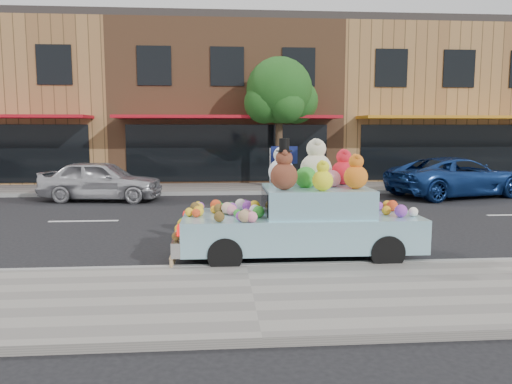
{
  "coord_description": "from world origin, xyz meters",
  "views": [
    {
      "loc": [
        -0.49,
        -13.26,
        2.42
      ],
      "look_at": [
        0.24,
        -4.07,
        1.25
      ],
      "focal_mm": 35.0,
      "sensor_mm": 36.0,
      "label": 1
    }
  ],
  "objects": [
    {
      "name": "near_kerb",
      "position": [
        0.0,
        -5.0,
        0.07
      ],
      "size": [
        60.0,
        0.12,
        0.13
      ],
      "primitive_type": "cube",
      "color": "gray",
      "rests_on": "ground"
    },
    {
      "name": "car_silver",
      "position": [
        -4.37,
        3.86,
        0.69
      ],
      "size": [
        4.23,
        2.14,
        1.38
      ],
      "primitive_type": "imported",
      "rotation": [
        0.0,
        0.0,
        1.44
      ],
      "color": "silver",
      "rests_on": "ground"
    },
    {
      "name": "storefront_right",
      "position": [
        10.0,
        11.97,
        3.64
      ],
      "size": [
        10.0,
        9.8,
        7.3
      ],
      "color": "#A37544",
      "rests_on": "ground"
    },
    {
      "name": "ground",
      "position": [
        0.0,
        0.0,
        0.0
      ],
      "size": [
        120.0,
        120.0,
        0.0
      ],
      "primitive_type": "plane",
      "color": "black",
      "rests_on": "ground"
    },
    {
      "name": "far_kerb",
      "position": [
        0.0,
        5.0,
        0.07
      ],
      "size": [
        60.0,
        0.12,
        0.13
      ],
      "primitive_type": "cube",
      "color": "gray",
      "rests_on": "ground"
    },
    {
      "name": "far_sidewalk",
      "position": [
        0.0,
        6.5,
        0.06
      ],
      "size": [
        60.0,
        3.0,
        0.12
      ],
      "primitive_type": "cube",
      "color": "gray",
      "rests_on": "ground"
    },
    {
      "name": "storefront_mid",
      "position": [
        0.0,
        11.97,
        3.64
      ],
      "size": [
        10.0,
        9.8,
        7.3
      ],
      "color": "brown",
      "rests_on": "ground"
    },
    {
      "name": "car_blue",
      "position": [
        8.12,
        3.91,
        0.71
      ],
      "size": [
        5.53,
        3.65,
        1.41
      ],
      "primitive_type": "imported",
      "rotation": [
        0.0,
        0.0,
        1.85
      ],
      "color": "navy",
      "rests_on": "ground"
    },
    {
      "name": "storefront_left",
      "position": [
        -10.0,
        11.97,
        3.64
      ],
      "size": [
        10.0,
        9.8,
        7.3
      ],
      "color": "#A37544",
      "rests_on": "ground"
    },
    {
      "name": "near_sidewalk",
      "position": [
        0.0,
        -6.5,
        0.06
      ],
      "size": [
        60.0,
        3.0,
        0.12
      ],
      "primitive_type": "cube",
      "color": "gray",
      "rests_on": "ground"
    },
    {
      "name": "art_car",
      "position": [
        1.08,
        -4.22,
        0.81
      ],
      "size": [
        4.5,
        1.82,
        2.25
      ],
      "rotation": [
        0.0,
        0.0,
        -0.01
      ],
      "color": "black",
      "rests_on": "ground"
    },
    {
      "name": "street_tree",
      "position": [
        2.03,
        6.55,
        3.69
      ],
      "size": [
        3.0,
        2.7,
        5.22
      ],
      "color": "#38281C",
      "rests_on": "ground"
    }
  ]
}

